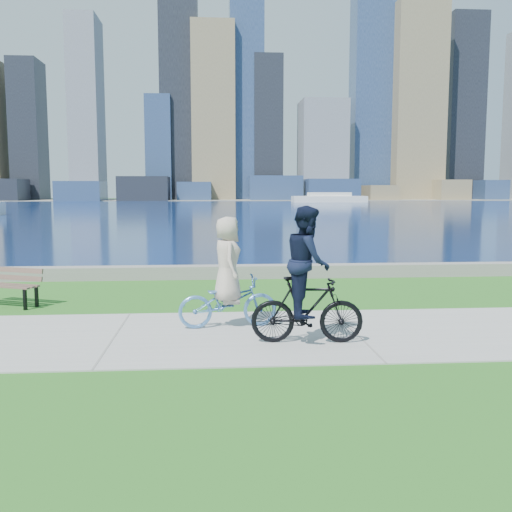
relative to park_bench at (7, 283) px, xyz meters
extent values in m
plane|color=#205D18|center=(2.67, -2.84, -0.48)|extent=(320.00, 320.00, 0.00)
cube|color=#9A9A95|center=(2.67, -2.84, -0.47)|extent=(80.00, 3.50, 0.02)
cube|color=slate|center=(2.67, 3.36, -0.30)|extent=(90.00, 0.50, 0.35)
cube|color=#0C204E|center=(2.67, 69.16, -0.48)|extent=(320.00, 131.00, 0.01)
cube|color=gray|center=(2.67, 127.16, -0.42)|extent=(320.00, 30.00, 0.12)
cube|color=black|center=(-40.07, 116.69, 1.90)|extent=(6.66, 8.84, 4.76)
cube|color=navy|center=(-24.39, 116.32, 1.66)|extent=(9.69, 9.82, 4.27)
cube|color=black|center=(-10.75, 116.17, 2.18)|extent=(10.95, 8.18, 5.33)
cube|color=navy|center=(0.22, 119.28, 1.61)|extent=(7.62, 6.30, 4.18)
cube|color=navy|center=(18.74, 118.98, 2.33)|extent=(12.00, 6.65, 5.61)
cube|color=navy|center=(31.11, 116.37, 1.94)|extent=(11.54, 9.63, 4.83)
cube|color=#786849|center=(42.99, 118.30, 1.24)|extent=(6.69, 9.02, 3.44)
cube|color=#786849|center=(59.69, 118.60, 1.88)|extent=(7.13, 8.79, 4.72)
cube|color=navy|center=(70.75, 120.13, 1.87)|extent=(6.04, 6.34, 4.70)
cube|color=black|center=(-38.23, 126.46, 15.54)|extent=(6.43, 9.22, 32.03)
cube|color=slate|center=(-24.58, 125.29, 20.26)|extent=(6.56, 10.77, 41.47)
cube|color=navy|center=(-8.27, 128.52, 11.77)|extent=(6.01, 9.71, 24.50)
cube|color=#786849|center=(4.69, 125.04, 20.05)|extent=(10.11, 6.15, 41.06)
cube|color=black|center=(17.71, 128.25, 16.58)|extent=(6.88, 8.72, 34.12)
cube|color=slate|center=(30.82, 125.25, 11.26)|extent=(10.77, 10.53, 23.48)
cube|color=navy|center=(44.49, 128.20, 27.65)|extent=(11.88, 7.42, 56.26)
cube|color=#786849|center=(53.37, 124.71, 22.55)|extent=(11.82, 9.67, 46.06)
cube|color=black|center=(67.25, 129.20, 22.28)|extent=(8.92, 6.26, 45.51)
cube|color=black|center=(-3.33, 129.16, 37.52)|extent=(9.00, 9.00, 76.00)
cube|color=navy|center=(12.67, 128.16, 31.52)|extent=(8.00, 8.00, 64.00)
cube|color=silver|center=(26.74, 96.71, 0.13)|extent=(14.17, 4.05, 1.21)
cube|color=silver|center=(26.74, 96.71, 1.09)|extent=(8.10, 3.04, 0.71)
cube|color=black|center=(0.51, -0.49, -0.27)|extent=(0.07, 0.07, 0.43)
cube|color=black|center=(0.64, -0.18, -0.27)|extent=(0.07, 0.07, 0.43)
cube|color=brown|center=(-0.04, -0.09, -0.03)|extent=(1.43, 0.68, 0.04)
cube|color=brown|center=(0.02, 0.05, -0.03)|extent=(1.43, 0.68, 0.04)
cube|color=brown|center=(0.06, 0.15, 0.09)|extent=(1.42, 0.64, 0.11)
cube|color=brown|center=(0.07, 0.18, 0.25)|extent=(1.42, 0.64, 0.11)
imported|color=#5187C7|center=(4.54, -2.31, -0.01)|extent=(0.79, 1.78, 0.90)
imported|color=beige|center=(4.54, -2.31, 0.72)|extent=(0.56, 0.79, 1.50)
imported|color=black|center=(5.75, -3.44, 0.07)|extent=(0.66, 1.78, 1.05)
imported|color=black|center=(5.75, -3.44, 0.83)|extent=(0.71, 0.88, 1.72)
camera|label=1|loc=(4.29, -12.09, 1.93)|focal=40.00mm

